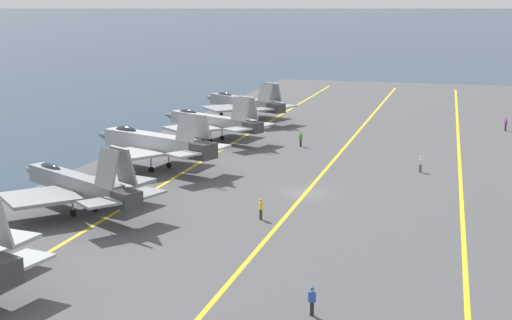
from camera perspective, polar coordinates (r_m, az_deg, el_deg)
name	(u,v)px	position (r m, az deg, el deg)	size (l,w,h in m)	color
ground_plane	(306,197)	(73.57, 3.64, -2.71)	(2000.00, 2000.00, 0.00)	#23384C
carrier_deck	(306,195)	(73.52, 3.64, -2.56)	(192.44, 51.43, 0.40)	#4C4C4F
deck_stripe_foul_line	(462,203)	(72.06, 14.73, -3.07)	(173.20, 0.36, 0.01)	yellow
deck_stripe_centerline	(306,193)	(73.47, 3.64, -2.41)	(173.20, 0.36, 0.01)	yellow
deck_stripe_edge_line	(165,183)	(77.48, -6.66, -1.70)	(173.20, 0.36, 0.01)	yellow
parked_jet_second	(78,184)	(67.99, -12.82, -1.72)	(13.55, 16.47, 6.39)	gray
parked_jet_third	(153,143)	(83.41, -7.51, 1.23)	(12.24, 16.79, 6.37)	#A8AAAF
parked_jet_fourth	(212,122)	(99.03, -3.23, 2.81)	(13.12, 16.60, 6.07)	#9EA3A8
parked_jet_fifth	(243,103)	(115.16, -0.93, 4.17)	(13.64, 16.46, 5.98)	gray
crew_blue_vest	(312,300)	(46.03, 4.10, -10.11)	(0.40, 0.46, 1.75)	#232328
crew_yellow_vest	(261,208)	(64.57, 0.36, -3.52)	(0.46, 0.40, 1.77)	#383328
crew_green_vest	(301,139)	(95.53, 3.27, 1.57)	(0.39, 0.45, 1.78)	#232328
crew_purple_vest	(506,124)	(111.55, 17.71, 2.52)	(0.45, 0.39, 1.77)	#232328
crew_white_vest	(420,163)	(83.38, 11.88, -0.24)	(0.41, 0.31, 1.71)	#4C473D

